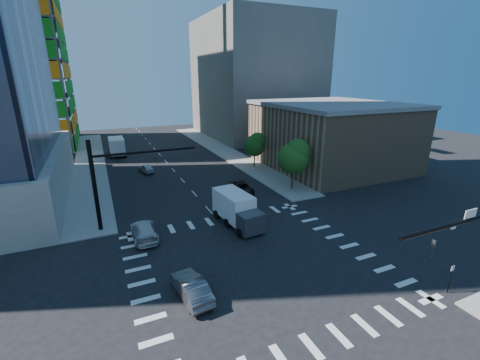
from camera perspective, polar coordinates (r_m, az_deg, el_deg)
ground at (r=27.36m, az=2.82°, el=-14.46°), size 160.00×160.00×0.00m
road_markings at (r=27.36m, az=2.82°, el=-14.45°), size 20.00×20.00×0.01m
sidewalk_ne at (r=66.40m, az=-3.11°, el=5.28°), size 5.00×60.00×0.15m
sidewalk_nw at (r=62.28m, az=-25.13°, el=2.72°), size 5.00×60.00×0.15m
commercial_building at (r=56.23m, az=15.79°, el=7.76°), size 20.50×22.50×10.60m
bg_building_ne at (r=84.36m, az=2.52°, el=17.54°), size 24.00×30.00×28.00m
signal_mast_nw at (r=33.31m, az=-22.06°, el=0.65°), size 10.20×0.40×9.00m
tree_south at (r=42.70m, az=9.69°, el=4.22°), size 4.16×4.16×6.82m
tree_north at (r=53.12m, az=2.77°, el=6.38°), size 3.54×3.52×5.78m
no_parking_sign at (r=27.62m, az=33.39°, el=-14.07°), size 0.30×0.06×2.20m
car_nb_far at (r=42.09m, az=0.31°, el=-1.41°), size 2.61×5.07×1.37m
car_sb_near at (r=31.96m, az=-16.69°, el=-8.61°), size 2.18×5.31×1.54m
car_sb_mid at (r=53.17m, az=-16.35°, el=2.00°), size 2.39×4.20×1.35m
car_sb_cross at (r=23.61m, az=-8.68°, el=-18.34°), size 2.11×4.79×1.53m
box_truck_near at (r=32.79m, az=-0.29°, el=-5.78°), size 3.30×6.49×3.28m
box_truck_far at (r=66.67m, az=-21.07°, el=5.46°), size 2.87×6.69×3.51m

